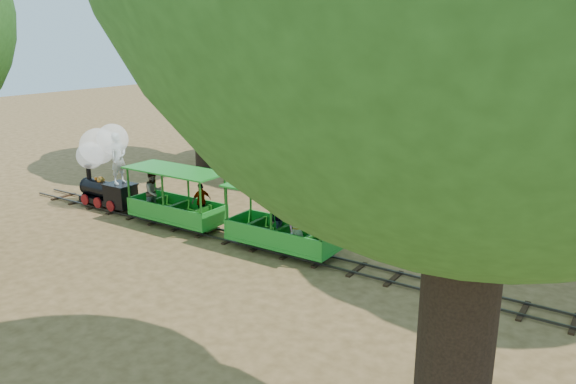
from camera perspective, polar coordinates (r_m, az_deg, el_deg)
The scene contains 10 objects.
ground at distance 15.38m, azimuth 0.29°, elevation -6.32°, with size 90.00×90.00×0.00m, color #A37746.
track at distance 15.35m, azimuth 0.29°, elevation -6.08°, with size 22.00×1.00×0.10m.
locomotive at distance 19.99m, azimuth -18.27°, elevation 3.16°, with size 2.61×1.23×3.00m.
carriage_front at distance 17.72m, azimuth -11.56°, elevation -0.96°, with size 3.30×1.35×1.71m.
carriage_rear at distance 15.26m, azimuth -0.35°, elevation -3.30°, with size 3.30×1.44×1.71m.
oak_nw at distance 24.36m, azimuth -9.14°, elevation 18.62°, with size 7.98×7.02×9.95m.
fence at distance 22.02m, azimuth 11.80°, elevation 1.75°, with size 18.10×0.10×1.00m.
shrub_west at distance 27.53m, azimuth -4.77°, elevation 5.27°, with size 2.30×1.77×1.59m, color #2D6B1E.
shrub_mid_w at distance 24.83m, azimuth 4.08°, elevation 4.59°, with size 2.87×2.21×1.99m, color #2D6B1E.
shrub_mid_e at distance 22.36m, azimuth 19.86°, elevation 1.82°, with size 2.19×1.68×1.51m, color #2D6B1E.
Camera 1 is at (7.82, -11.92, 5.78)m, focal length 35.00 mm.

